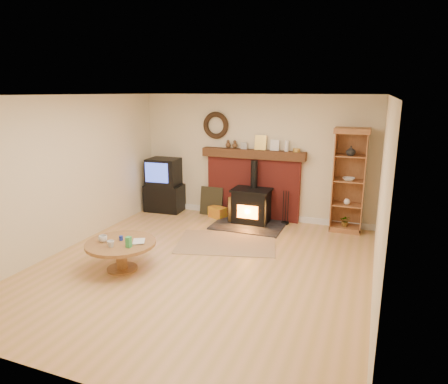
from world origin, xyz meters
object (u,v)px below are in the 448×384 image
at_px(tv_unit, 164,186).
at_px(curio_cabinet, 349,180).
at_px(wood_stove, 251,207).
at_px(coffee_table, 121,247).

height_order(tv_unit, curio_cabinet, curio_cabinet).
height_order(wood_stove, tv_unit, wood_stove).
relative_size(tv_unit, curio_cabinet, 0.60).
bearing_deg(coffee_table, wood_stove, 67.17).
distance_m(tv_unit, coffee_table, 3.16).
relative_size(wood_stove, curio_cabinet, 0.70).
relative_size(wood_stove, tv_unit, 1.17).
bearing_deg(wood_stove, coffee_table, -112.83).
xyz_separation_m(wood_stove, tv_unit, (-2.11, 0.20, 0.22)).
xyz_separation_m(curio_cabinet, coffee_table, (-3.04, -3.10, -0.64)).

